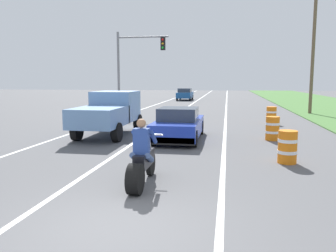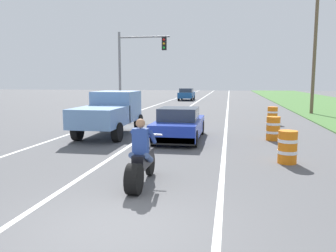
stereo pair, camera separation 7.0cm
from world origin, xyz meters
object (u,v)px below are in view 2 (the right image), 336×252
object	(u,v)px
motorcycle_with_rider	(141,162)
traffic_light_mast_near	(134,60)
distant_car_far_ahead	(187,94)
pickup_truck_left_lane_light_blue	(110,111)
construction_barrel_nearest	(287,147)
construction_barrel_mid	(273,128)
sports_car_blue	(179,125)
construction_barrel_far	(272,115)

from	to	relation	value
motorcycle_with_rider	traffic_light_mast_near	size ratio (longest dim) A/B	0.37
motorcycle_with_rider	distant_car_far_ahead	bearing A→B (deg)	95.39
pickup_truck_left_lane_light_blue	distant_car_far_ahead	xyz separation A→B (m)	(-0.01, 28.19, -0.33)
construction_barrel_nearest	construction_barrel_mid	distance (m)	4.08
sports_car_blue	pickup_truck_left_lane_light_blue	bearing A→B (deg)	169.01
sports_car_blue	construction_barrel_mid	bearing A→B (deg)	7.62
construction_barrel_mid	motorcycle_with_rider	bearing A→B (deg)	-118.63
sports_car_blue	construction_barrel_nearest	xyz separation A→B (m)	(3.84, -3.55, -0.13)
sports_car_blue	traffic_light_mast_near	distance (m)	11.97
pickup_truck_left_lane_light_blue	distant_car_far_ahead	world-z (taller)	pickup_truck_left_lane_light_blue
construction_barrel_nearest	distant_car_far_ahead	distance (m)	33.15
traffic_light_mast_near	construction_barrel_mid	size ratio (longest dim) A/B	6.00
construction_barrel_far	construction_barrel_nearest	bearing A→B (deg)	-94.07
pickup_truck_left_lane_light_blue	construction_barrel_nearest	xyz separation A→B (m)	(7.11, -4.19, -0.60)
distant_car_far_ahead	construction_barrel_far	bearing A→B (deg)	-71.10
motorcycle_with_rider	pickup_truck_left_lane_light_blue	xyz separation A→B (m)	(-3.33, 7.17, 0.51)
motorcycle_with_rider	distant_car_far_ahead	distance (m)	35.52
traffic_light_mast_near	construction_barrel_nearest	distance (m)	16.81
traffic_light_mast_near	construction_barrel_far	bearing A→B (deg)	-25.09
motorcycle_with_rider	sports_car_blue	bearing A→B (deg)	90.41
construction_barrel_nearest	sports_car_blue	bearing A→B (deg)	137.18
motorcycle_with_rider	distant_car_far_ahead	world-z (taller)	motorcycle_with_rider
distant_car_far_ahead	pickup_truck_left_lane_light_blue	bearing A→B (deg)	-89.98
motorcycle_with_rider	construction_barrel_far	world-z (taller)	motorcycle_with_rider
pickup_truck_left_lane_light_blue	distant_car_far_ahead	size ratio (longest dim) A/B	1.20
traffic_light_mast_near	distant_car_far_ahead	bearing A→B (deg)	85.14
sports_car_blue	distant_car_far_ahead	world-z (taller)	distant_car_far_ahead
sports_car_blue	construction_barrel_nearest	bearing A→B (deg)	-42.82
motorcycle_with_rider	sports_car_blue	distance (m)	6.54
construction_barrel_mid	distant_car_far_ahead	size ratio (longest dim) A/B	0.25
construction_barrel_far	distant_car_far_ahead	bearing A→B (deg)	108.90
construction_barrel_mid	construction_barrel_far	size ratio (longest dim) A/B	1.00
motorcycle_with_rider	construction_barrel_far	bearing A→B (deg)	70.43
construction_barrel_far	distant_car_far_ahead	xyz separation A→B (m)	(-7.80, 22.79, 0.27)
construction_barrel_nearest	construction_barrel_mid	bearing A→B (deg)	89.08
sports_car_blue	construction_barrel_mid	xyz separation A→B (m)	(3.90, 0.52, -0.13)
sports_car_blue	pickup_truck_left_lane_light_blue	size ratio (longest dim) A/B	0.90
construction_barrel_far	pickup_truck_left_lane_light_blue	bearing A→B (deg)	-145.29
distant_car_far_ahead	construction_barrel_nearest	bearing A→B (deg)	-77.60
motorcycle_with_rider	sports_car_blue	size ratio (longest dim) A/B	0.51
motorcycle_with_rider	construction_barrel_nearest	size ratio (longest dim) A/B	2.21
motorcycle_with_rider	pickup_truck_left_lane_light_blue	bearing A→B (deg)	114.87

